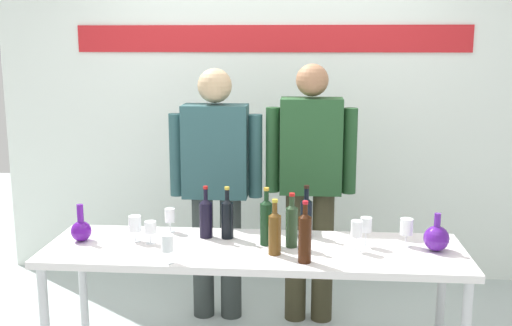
{
  "coord_description": "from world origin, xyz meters",
  "views": [
    {
      "loc": [
        0.27,
        -3.17,
        1.84
      ],
      "look_at": [
        0.0,
        0.15,
        1.17
      ],
      "focal_mm": 42.95,
      "sensor_mm": 36.0,
      "label": 1
    }
  ],
  "objects": [
    {
      "name": "wine_bottle_1",
      "position": [
        0.06,
        0.05,
        0.87
      ],
      "size": [
        0.07,
        0.07,
        0.32
      ],
      "color": "black",
      "rests_on": "display_table"
    },
    {
      "name": "wine_bottle_5",
      "position": [
        -0.29,
        0.15,
        0.86
      ],
      "size": [
        0.08,
        0.08,
        0.3
      ],
      "color": "black",
      "rests_on": "display_table"
    },
    {
      "name": "display_table",
      "position": [
        0.0,
        0.0,
        0.68
      ],
      "size": [
        2.28,
        0.66,
        0.74
      ],
      "color": "white",
      "rests_on": "ground"
    },
    {
      "name": "wine_glass_right_1",
      "position": [
        0.83,
        0.09,
        0.84
      ],
      "size": [
        0.07,
        0.07,
        0.15
      ],
      "color": "white",
      "rests_on": "display_table"
    },
    {
      "name": "wine_glass_left_0",
      "position": [
        -0.58,
        0.02,
        0.83
      ],
      "size": [
        0.07,
        0.07,
        0.13
      ],
      "color": "white",
      "rests_on": "display_table"
    },
    {
      "name": "decanter_blue_left",
      "position": [
        -0.97,
        0.03,
        0.8
      ],
      "size": [
        0.12,
        0.12,
        0.21
      ],
      "color": "#56138E",
      "rests_on": "display_table"
    },
    {
      "name": "wine_bottle_2",
      "position": [
        -0.16,
        0.15,
        0.86
      ],
      "size": [
        0.07,
        0.07,
        0.3
      ],
      "color": "black",
      "rests_on": "display_table"
    },
    {
      "name": "wine_glass_left_2",
      "position": [
        -0.41,
        -0.27,
        0.84
      ],
      "size": [
        0.06,
        0.06,
        0.15
      ],
      "color": "white",
      "rests_on": "display_table"
    },
    {
      "name": "presenter_right",
      "position": [
        0.31,
        0.7,
        0.97
      ],
      "size": [
        0.58,
        0.22,
        1.7
      ],
      "color": "#383521",
      "rests_on": "ground"
    },
    {
      "name": "wine_bottle_0",
      "position": [
        0.2,
        0.03,
        0.87
      ],
      "size": [
        0.07,
        0.07,
        0.3
      ],
      "color": "#223A20",
      "rests_on": "display_table"
    },
    {
      "name": "back_wall",
      "position": [
        0.0,
        1.55,
        1.5
      ],
      "size": [
        4.23,
        0.11,
        3.0
      ],
      "color": "white",
      "rests_on": "ground"
    },
    {
      "name": "presenter_left",
      "position": [
        -0.31,
        0.7,
        0.96
      ],
      "size": [
        0.61,
        0.22,
        1.67
      ],
      "color": "#2F3635",
      "rests_on": "ground"
    },
    {
      "name": "wine_glass_right_0",
      "position": [
        0.61,
        0.07,
        0.85
      ],
      "size": [
        0.06,
        0.06,
        0.16
      ],
      "color": "white",
      "rests_on": "display_table"
    },
    {
      "name": "wine_glass_left_3",
      "position": [
        -0.67,
        0.05,
        0.84
      ],
      "size": [
        0.07,
        0.07,
        0.15
      ],
      "color": "white",
      "rests_on": "display_table"
    },
    {
      "name": "wine_glass_right_2",
      "position": [
        0.55,
        -0.02,
        0.85
      ],
      "size": [
        0.06,
        0.06,
        0.17
      ],
      "color": "white",
      "rests_on": "display_table"
    },
    {
      "name": "wine_bottle_3",
      "position": [
        0.28,
        0.23,
        0.86
      ],
      "size": [
        0.07,
        0.07,
        0.3
      ],
      "color": "black",
      "rests_on": "display_table"
    },
    {
      "name": "decanter_blue_right",
      "position": [
        0.98,
        0.03,
        0.81
      ],
      "size": [
        0.14,
        0.14,
        0.21
      ],
      "color": "#4F188A",
      "rests_on": "display_table"
    },
    {
      "name": "wine_bottle_6",
      "position": [
        0.12,
        -0.1,
        0.86
      ],
      "size": [
        0.07,
        0.07,
        0.3
      ],
      "color": "#563611",
      "rests_on": "display_table"
    },
    {
      "name": "wine_glass_left_1",
      "position": [
        -0.52,
        0.24,
        0.83
      ],
      "size": [
        0.06,
        0.06,
        0.14
      ],
      "color": "white",
      "rests_on": "display_table"
    },
    {
      "name": "wine_bottle_4",
      "position": [
        0.28,
        -0.21,
        0.87
      ],
      "size": [
        0.07,
        0.07,
        0.32
      ],
      "color": "black",
      "rests_on": "display_table"
    }
  ]
}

